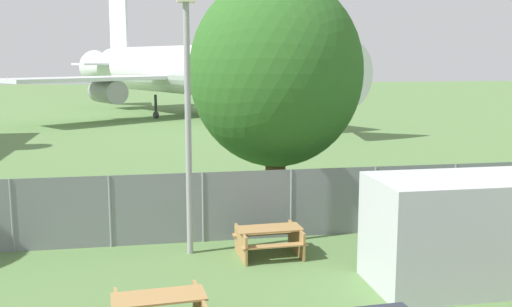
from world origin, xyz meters
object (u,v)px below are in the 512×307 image
picnic_bench_open_grass (269,238)px  tree_left_of_cabin (276,72)px  airplane (187,70)px  portable_cabin (479,230)px

picnic_bench_open_grass → tree_left_of_cabin: size_ratio=0.23×
airplane → portable_cabin: bearing=-22.1°
portable_cabin → picnic_bench_open_grass: size_ratio=2.82×
tree_left_of_cabin → portable_cabin: bearing=-64.1°
picnic_bench_open_grass → airplane: bearing=89.4°
portable_cabin → picnic_bench_open_grass: (-4.34, 2.74, -0.78)m
airplane → tree_left_of_cabin: (0.63, -33.82, 0.60)m
airplane → picnic_bench_open_grass: size_ratio=20.47×
airplane → picnic_bench_open_grass: 38.05m
tree_left_of_cabin → airplane: bearing=91.1°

